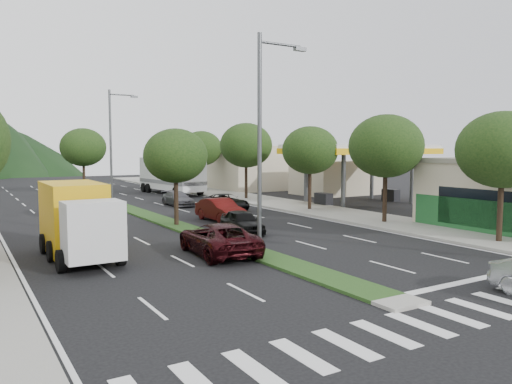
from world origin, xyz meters
TOP-DOWN VIEW (x-y plane):
  - ground at (0.00, 0.00)m, footprint 160.00×160.00m
  - sidewalk_right at (12.50, 25.00)m, footprint 5.00×90.00m
  - median at (0.00, 28.00)m, footprint 1.60×56.00m
  - crosswalk at (0.00, -2.00)m, footprint 19.00×2.20m
  - gas_canopy at (19.00, 22.00)m, footprint 12.20×8.20m
  - bldg_right_far at (19.50, 44.00)m, footprint 10.00×16.00m
  - tree_r_a at (12.00, 4.00)m, footprint 4.60×4.60m
  - tree_r_b at (12.00, 12.00)m, footprint 4.80×4.80m
  - tree_r_c at (12.00, 20.00)m, footprint 4.40×4.40m
  - tree_r_d at (12.00, 30.00)m, footprint 5.00×5.00m
  - tree_r_e at (12.00, 40.00)m, footprint 4.60×4.60m
  - tree_med_near at (0.00, 18.00)m, footprint 4.00×4.00m
  - tree_med_far at (0.00, 44.00)m, footprint 4.80×4.80m
  - streetlight_near at (0.21, 8.00)m, footprint 2.60×0.25m
  - streetlight_mid at (0.21, 33.00)m, footprint 2.60×0.25m
  - suv_maroon at (-1.55, 9.12)m, footprint 2.93×5.56m
  - car_queue_a at (2.27, 13.60)m, footprint 2.09×4.13m
  - car_queue_b at (4.44, 28.60)m, footprint 1.76×4.19m
  - car_queue_c at (3.41, 18.60)m, footprint 1.75×4.66m
  - car_queue_d at (6.47, 23.60)m, footprint 2.36×4.76m
  - box_truck at (-7.22, 11.85)m, footprint 2.67×6.76m
  - motorhome at (8.19, 39.57)m, footprint 4.07×10.34m

SIDE VIEW (x-z plane):
  - ground at x=0.00m, z-range 0.00..0.00m
  - crosswalk at x=0.00m, z-range 0.00..0.01m
  - median at x=0.00m, z-range 0.00..0.12m
  - sidewalk_right at x=12.50m, z-range 0.00..0.15m
  - car_queue_b at x=4.44m, z-range 0.00..1.21m
  - car_queue_d at x=6.47m, z-range 0.00..1.30m
  - car_queue_a at x=2.27m, z-range 0.00..1.35m
  - suv_maroon at x=-1.55m, z-range 0.00..1.49m
  - car_queue_c at x=3.41m, z-range 0.00..1.52m
  - box_truck at x=-7.22m, z-range -0.09..3.24m
  - motorhome at x=8.19m, z-range 0.13..4.00m
  - bldg_right_far at x=19.50m, z-range 0.00..5.20m
  - tree_med_near at x=0.00m, z-range 1.42..7.44m
  - gas_canopy at x=19.00m, z-range 2.02..7.27m
  - tree_r_c at x=12.00m, z-range 1.51..7.99m
  - tree_r_a at x=12.00m, z-range 1.50..8.14m
  - tree_r_e at x=12.00m, z-range 1.54..8.25m
  - tree_med_far at x=0.00m, z-range 1.54..8.47m
  - tree_r_b at x=12.00m, z-range 1.57..8.50m
  - tree_r_d at x=12.00m, z-range 1.60..8.76m
  - streetlight_near at x=0.21m, z-range 0.58..10.58m
  - streetlight_mid at x=0.21m, z-range 0.58..10.58m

